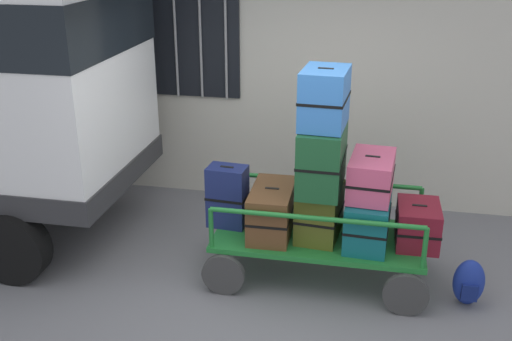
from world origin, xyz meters
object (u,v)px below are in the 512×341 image
object	(u,v)px
suitcase_center_top	(325,98)
suitcase_right_bottom	(418,224)
suitcase_left_bottom	(228,196)
suitcase_midright_bottom	(368,218)
suitcase_center_middle	(322,157)
luggage_cart	(318,243)
suitcase_midleft_bottom	(272,211)
backpack	(469,283)
suitcase_center_bottom	(320,212)
suitcase_midright_middle	(371,176)

from	to	relation	value
suitcase_center_top	suitcase_right_bottom	bearing A→B (deg)	1.93
suitcase_left_bottom	suitcase_midright_bottom	world-z (taller)	suitcase_left_bottom
suitcase_center_middle	luggage_cart	bearing A→B (deg)	-90.00
suitcase_midleft_bottom	suitcase_center_middle	size ratio (longest dim) A/B	0.97
suitcase_midright_bottom	backpack	xyz separation A→B (m)	(0.91, -0.20, -0.45)
suitcase_midleft_bottom	suitcase_center_bottom	bearing A→B (deg)	4.45
luggage_cart	suitcase_left_bottom	size ratio (longest dim) A/B	3.33
suitcase_center_bottom	suitcase_midright_bottom	xyz separation A→B (m)	(0.44, -0.01, -0.02)
suitcase_center_middle	suitcase_midright_bottom	distance (m)	0.71
suitcase_center_bottom	backpack	xyz separation A→B (m)	(1.36, -0.20, -0.46)
suitcase_right_bottom	backpack	distance (m)	0.67
luggage_cart	suitcase_right_bottom	world-z (taller)	suitcase_right_bottom
suitcase_center_bottom	suitcase_midright_bottom	world-z (taller)	suitcase_center_bottom
suitcase_center_bottom	suitcase_right_bottom	distance (m)	0.89
suitcase_left_bottom	suitcase_midleft_bottom	xyz separation A→B (m)	(0.44, -0.07, -0.08)
suitcase_center_bottom	suitcase_right_bottom	xyz separation A→B (m)	(0.89, 0.02, -0.05)
suitcase_midleft_bottom	suitcase_midright_middle	size ratio (longest dim) A/B	1.08
suitcase_left_bottom	suitcase_center_bottom	size ratio (longest dim) A/B	0.97
suitcase_center_bottom	suitcase_center_top	world-z (taller)	suitcase_center_top
suitcase_center_bottom	suitcase_center_middle	bearing A→B (deg)	90.00
suitcase_midright_bottom	suitcase_right_bottom	world-z (taller)	suitcase_midright_bottom
suitcase_center_bottom	backpack	size ratio (longest dim) A/B	1.41
suitcase_center_bottom	luggage_cart	bearing A→B (deg)	90.00
suitcase_midright_bottom	luggage_cart	bearing A→B (deg)	178.73
suitcase_midleft_bottom	suitcase_midright_middle	xyz separation A→B (m)	(0.89, 0.06, 0.40)
suitcase_midleft_bottom	backpack	world-z (taller)	suitcase_midleft_bottom
suitcase_center_top	suitcase_midright_middle	world-z (taller)	suitcase_center_top
luggage_cart	suitcase_center_middle	world-z (taller)	suitcase_center_middle
suitcase_left_bottom	luggage_cart	bearing A→B (deg)	-2.18
suitcase_midleft_bottom	suitcase_midright_bottom	bearing A→B (deg)	1.77
suitcase_center_middle	suitcase_midleft_bottom	bearing A→B (deg)	-173.66
suitcase_midleft_bottom	suitcase_center_top	size ratio (longest dim) A/B	1.24
suitcase_center_bottom	suitcase_center_middle	size ratio (longest dim) A/B	0.83
suitcase_midleft_bottom	suitcase_center_middle	world-z (taller)	suitcase_center_middle
suitcase_center_bottom	suitcase_center_top	size ratio (longest dim) A/B	1.07
suitcase_center_middle	suitcase_center_top	xyz separation A→B (m)	(0.00, -0.02, 0.55)
suitcase_midleft_bottom	backpack	distance (m)	1.86
luggage_cart	suitcase_left_bottom	distance (m)	0.97
suitcase_midright_middle	luggage_cart	bearing A→B (deg)	-176.49
suitcase_center_bottom	suitcase_right_bottom	bearing A→B (deg)	1.31
suitcase_left_bottom	suitcase_midright_middle	size ratio (longest dim) A/B	0.90
suitcase_midright_middle	backpack	bearing A→B (deg)	-14.44
suitcase_center_middle	suitcase_midright_middle	world-z (taller)	suitcase_center_middle
suitcase_center_top	backpack	bearing A→B (deg)	-8.19
luggage_cart	suitcase_midleft_bottom	world-z (taller)	suitcase_midleft_bottom
suitcase_center_top	suitcase_midright_bottom	size ratio (longest dim) A/B	0.75
suitcase_center_bottom	suitcase_right_bottom	size ratio (longest dim) A/B	1.19
suitcase_left_bottom	suitcase_midright_bottom	size ratio (longest dim) A/B	0.78
suitcase_midleft_bottom	backpack	bearing A→B (deg)	-5.41
suitcase_midright_middle	suitcase_right_bottom	world-z (taller)	suitcase_midright_middle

